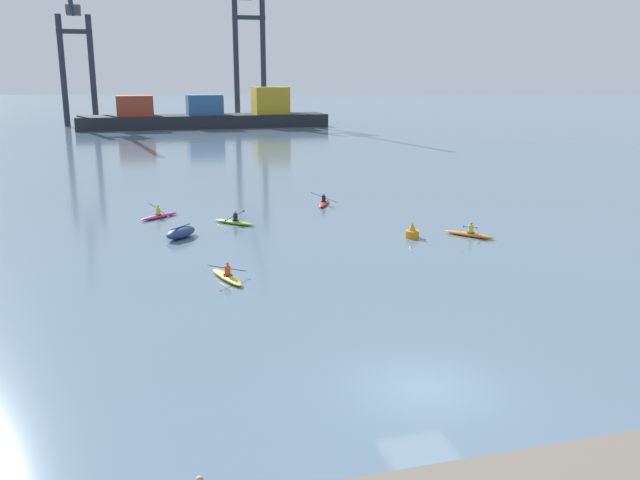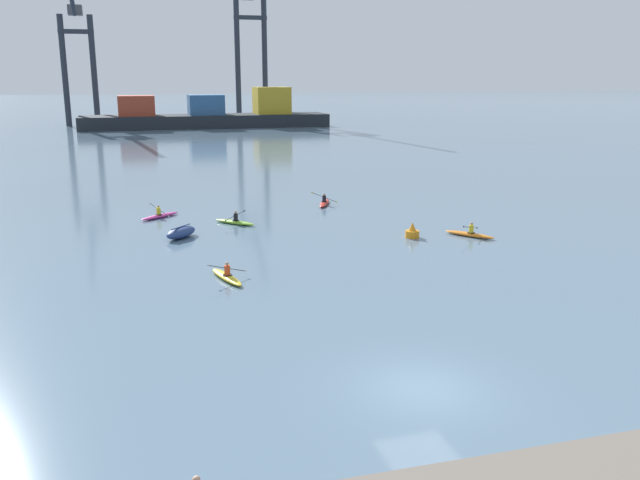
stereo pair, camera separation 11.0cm
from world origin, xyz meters
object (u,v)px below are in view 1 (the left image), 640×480
capsized_dinghy (181,233)px  kayak_magenta (159,216)px  container_barge (207,115)px  kayak_orange (469,234)px  kayak_red (324,203)px  kayak_yellow (227,276)px  gantry_crane_west (75,49)px  gantry_crane_west_mid (250,40)px  channel_buoy (412,232)px  kayak_lime (235,222)px

capsized_dinghy → kayak_magenta: (-1.05, 6.73, -0.18)m
container_barge → kayak_orange: bearing=-86.8°
container_barge → kayak_red: container_barge is taller
capsized_dinghy → kayak_yellow: 9.88m
gantry_crane_west → kayak_magenta: 101.35m
container_barge → capsized_dinghy: container_barge is taller
kayak_orange → kayak_red: bearing=114.9°
gantry_crane_west_mid → capsized_dinghy: bearing=-102.4°
kayak_orange → gantry_crane_west: bearing=105.4°
kayak_magenta → channel_buoy: bearing=-34.8°
container_barge → gantry_crane_west_mid: 24.20m
gantry_crane_west_mid → kayak_lime: bearing=-100.7°
gantry_crane_west_mid → capsized_dinghy: gantry_crane_west_mid is taller
channel_buoy → kayak_magenta: kayak_magenta is taller
container_barge → channel_buoy: container_barge is taller
gantry_crane_west_mid → kayak_magenta: gantry_crane_west_mid is taller
channel_buoy → kayak_orange: 3.77m
kayak_yellow → channel_buoy: bearing=24.6°
gantry_crane_west_mid → kayak_magenta: 107.37m
capsized_dinghy → gantry_crane_west: bearing=96.7°
kayak_orange → capsized_dinghy: bearing=165.5°
container_barge → kayak_magenta: container_barge is taller
container_barge → capsized_dinghy: (-12.47, -95.12, -2.12)m
capsized_dinghy → kayak_lime: (3.93, 3.14, -0.18)m
gantry_crane_west_mid → capsized_dinghy: (-24.07, -109.58, -17.68)m
container_barge → kayak_red: (-0.51, -86.78, -2.30)m
gantry_crane_west → kayak_lime: (16.39, -103.11, -15.43)m
kayak_magenta → kayak_red: kayak_magenta is taller
container_barge → kayak_magenta: size_ratio=16.29×
kayak_red → kayak_yellow: size_ratio=0.97×
kayak_lime → gantry_crane_west: bearing=99.0°
channel_buoy → kayak_yellow: 13.99m
kayak_yellow → kayak_magenta: bearing=99.1°
kayak_red → kayak_yellow: kayak_red is taller
kayak_lime → kayak_magenta: bearing=144.2°
container_barge → capsized_dinghy: bearing=-97.5°
capsized_dinghy → kayak_red: size_ratio=0.80×
gantry_crane_west → kayak_yellow: (14.05, -116.00, -15.43)m
capsized_dinghy → channel_buoy: size_ratio=2.68×
container_barge → kayak_red: bearing=-90.3°
kayak_lime → kayak_yellow: bearing=-100.3°
gantry_crane_west → kayak_orange: 116.05m
kayak_magenta → kayak_orange: bearing=-30.9°
container_barge → kayak_yellow: 105.46m
gantry_crane_west_mid → kayak_magenta: (-25.12, -102.85, -17.86)m
container_barge → kayak_magenta: (-13.52, -88.39, -2.30)m
capsized_dinghy → kayak_magenta: kayak_magenta is taller
kayak_lime → kayak_red: bearing=33.0°
kayak_red → kayak_yellow: bearing=-119.8°
gantry_crane_west_mid → capsized_dinghy: size_ratio=13.40×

